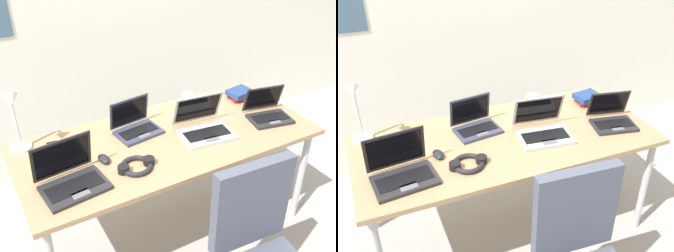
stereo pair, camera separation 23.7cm
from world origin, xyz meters
The scene contains 13 objects.
ground_plane centered at (0.00, 0.00, 0.00)m, with size 12.00×12.00×0.00m, color gray.
wall_back centered at (0.00, 1.10, 1.30)m, with size 6.00×0.13×2.60m.
desk centered at (0.00, 0.00, 0.68)m, with size 1.80×0.80×0.74m.
desk_lamp centered at (-0.80, 0.28, 0.94)m, with size 0.12×0.18×0.40m.
laptop_front_left centered at (-0.14, 0.15, 0.78)m, with size 0.29×0.24×0.20m.
laptop_near_mouse centered at (0.68, -0.11, 0.78)m, with size 0.30×0.28×0.20m.
laptop_far_corner centered at (-0.65, -0.16, 0.79)m, with size 0.35×0.29×0.24m.
laptop_back_right centered at (0.22, -0.06, 0.79)m, with size 0.34×0.32×0.23m.
computer_mouse centered at (-0.43, -0.04, 0.76)m, with size 0.06×0.10×0.03m, color black.
cell_phone centered at (-0.64, 0.21, 0.74)m, with size 0.06×0.14×0.01m, color black.
headphones centered at (-0.30, -0.18, 0.76)m, with size 0.21×0.18×0.04m.
book_stack centered at (0.70, 0.20, 0.77)m, with size 0.19×0.16×0.07m.
coffee_mug centered at (0.32, 0.30, 0.78)m, with size 0.11×0.08×0.09m.
Camera 1 is at (-0.99, -1.78, 2.05)m, focal length 42.84 mm.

